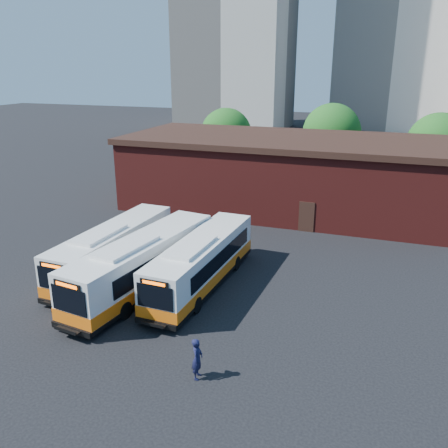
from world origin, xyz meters
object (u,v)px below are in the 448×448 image
(bus_west, at_px, (114,251))
(bus_mideast, at_px, (202,264))
(transit_worker, at_px, (197,359))
(bus_midwest, at_px, (143,266))

(bus_west, distance_m, bus_mideast, 5.96)
(transit_worker, bearing_deg, bus_midwest, 34.07)
(bus_midwest, xyz_separation_m, bus_mideast, (2.98, 1.56, -0.09))
(bus_mideast, height_order, transit_worker, bus_mideast)
(bus_midwest, height_order, transit_worker, bus_midwest)
(bus_midwest, distance_m, transit_worker, 8.96)
(bus_midwest, distance_m, bus_mideast, 3.37)
(bus_west, bearing_deg, bus_midwest, -26.03)
(bus_midwest, height_order, bus_mideast, bus_midwest)
(bus_mideast, bearing_deg, transit_worker, -66.69)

